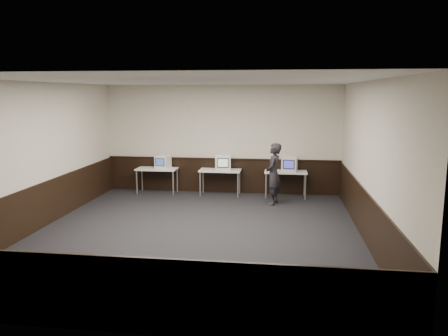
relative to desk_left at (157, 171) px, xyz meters
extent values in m
plane|color=black|center=(1.90, -3.60, -0.68)|extent=(8.00, 8.00, 0.00)
plane|color=white|center=(1.90, -3.60, 2.52)|extent=(8.00, 8.00, 0.00)
plane|color=beige|center=(1.90, 0.40, 0.92)|extent=(7.00, 0.00, 7.00)
plane|color=beige|center=(1.90, -7.60, 0.92)|extent=(7.00, 0.00, 7.00)
plane|color=beige|center=(-1.60, -3.60, 0.92)|extent=(0.00, 8.00, 8.00)
plane|color=beige|center=(5.40, -3.60, 0.92)|extent=(0.00, 8.00, 8.00)
cube|color=black|center=(1.90, 0.38, -0.18)|extent=(6.98, 0.04, 1.00)
cube|color=black|center=(1.90, -7.58, -0.18)|extent=(6.98, 0.04, 1.00)
cube|color=black|center=(-1.58, -3.60, -0.18)|extent=(0.04, 7.98, 1.00)
cube|color=black|center=(5.38, -3.60, -0.18)|extent=(0.04, 7.98, 1.00)
cube|color=black|center=(1.90, 0.36, 0.34)|extent=(6.98, 0.06, 0.04)
cube|color=silver|center=(0.00, 0.00, 0.05)|extent=(1.20, 0.60, 0.04)
cylinder|color=#999999|center=(-0.55, -0.25, -0.32)|extent=(0.04, 0.04, 0.71)
cylinder|color=#999999|center=(0.55, -0.25, -0.32)|extent=(0.04, 0.04, 0.71)
cylinder|color=#999999|center=(-0.55, 0.25, -0.32)|extent=(0.04, 0.04, 0.71)
cylinder|color=#999999|center=(0.55, 0.25, -0.32)|extent=(0.04, 0.04, 0.71)
cube|color=silver|center=(1.90, 0.00, 0.05)|extent=(1.20, 0.60, 0.04)
cylinder|color=#999999|center=(1.35, -0.25, -0.32)|extent=(0.04, 0.04, 0.71)
cylinder|color=#999999|center=(2.45, -0.25, -0.32)|extent=(0.04, 0.04, 0.71)
cylinder|color=#999999|center=(1.35, 0.25, -0.32)|extent=(0.04, 0.04, 0.71)
cylinder|color=#999999|center=(2.45, 0.25, -0.32)|extent=(0.04, 0.04, 0.71)
cube|color=silver|center=(3.80, 0.00, 0.05)|extent=(1.20, 0.60, 0.04)
cylinder|color=#999999|center=(3.25, -0.25, -0.32)|extent=(0.04, 0.04, 0.71)
cylinder|color=#999999|center=(4.35, -0.25, -0.32)|extent=(0.04, 0.04, 0.71)
cylinder|color=#999999|center=(3.25, 0.25, -0.32)|extent=(0.04, 0.04, 0.71)
cylinder|color=#999999|center=(4.35, 0.25, -0.32)|extent=(0.04, 0.04, 0.71)
cube|color=white|center=(0.18, 0.04, 0.26)|extent=(0.45, 0.47, 0.38)
cube|color=black|center=(0.14, -0.16, 0.28)|extent=(0.28, 0.07, 0.23)
cube|color=#314D92|center=(0.14, -0.17, 0.28)|extent=(0.24, 0.05, 0.19)
cube|color=white|center=(1.99, -0.03, 0.29)|extent=(0.50, 0.52, 0.45)
cube|color=black|center=(2.02, -0.27, 0.32)|extent=(0.34, 0.06, 0.27)
cube|color=beige|center=(2.02, -0.28, 0.32)|extent=(0.29, 0.04, 0.22)
cube|color=white|center=(3.90, -0.01, 0.29)|extent=(0.48, 0.50, 0.43)
cube|color=black|center=(3.87, -0.24, 0.31)|extent=(0.32, 0.05, 0.26)
cube|color=#3D3BAE|center=(3.87, -0.25, 0.31)|extent=(0.28, 0.04, 0.21)
imported|color=black|center=(3.47, -0.90, 0.15)|extent=(0.50, 0.67, 1.65)
camera|label=1|loc=(3.66, -12.40, 2.27)|focal=35.00mm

